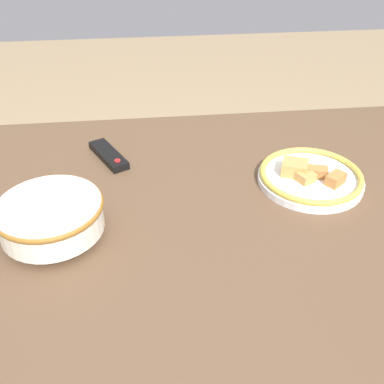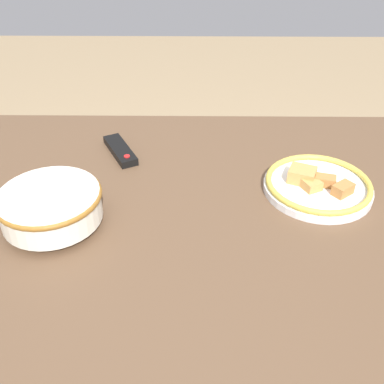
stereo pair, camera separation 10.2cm
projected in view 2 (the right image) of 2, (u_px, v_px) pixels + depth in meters
dining_table at (184, 238)px, 1.07m from camera, size 1.60×1.01×0.77m
noodle_bowl at (51, 206)px, 0.97m from camera, size 0.23×0.23×0.08m
food_plate at (317, 185)px, 1.09m from camera, size 0.26×0.26×0.05m
tv_remote at (120, 150)px, 1.24m from camera, size 0.11×0.17×0.02m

